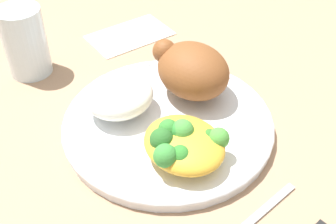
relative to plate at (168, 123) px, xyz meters
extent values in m
plane|color=#A27E60|center=(0.00, 0.00, -0.01)|extent=(2.00, 2.00, 0.00)
cylinder|color=white|center=(0.00, 0.00, 0.00)|extent=(0.26, 0.26, 0.01)
torus|color=white|center=(0.00, 0.00, 0.00)|extent=(0.26, 0.26, 0.01)
ellipsoid|color=brown|center=(0.02, -0.06, 0.04)|extent=(0.10, 0.08, 0.07)
sphere|color=brown|center=(0.06, -0.05, 0.05)|extent=(0.03, 0.03, 0.03)
ellipsoid|color=white|center=(0.05, 0.03, 0.03)|extent=(0.08, 0.09, 0.04)
ellipsoid|color=gold|center=(-0.06, 0.02, 0.02)|extent=(0.10, 0.08, 0.03)
sphere|color=#46943D|center=(-0.05, 0.02, 0.04)|extent=(0.03, 0.03, 0.03)
sphere|color=#2A6628|center=(-0.05, 0.05, 0.03)|extent=(0.03, 0.03, 0.03)
sphere|color=#317F2C|center=(-0.07, 0.04, 0.03)|extent=(0.02, 0.02, 0.02)
sphere|color=#4A983A|center=(-0.08, -0.01, 0.03)|extent=(0.02, 0.02, 0.02)
sphere|color=#328433|center=(-0.05, 0.02, 0.04)|extent=(0.02, 0.02, 0.02)
sphere|color=#3A8939|center=(-0.06, 0.06, 0.03)|extent=(0.03, 0.03, 0.03)
sphere|color=#306E26|center=(-0.07, 0.00, 0.03)|extent=(0.02, 0.02, 0.02)
sphere|color=#358231|center=(-0.04, 0.03, 0.04)|extent=(0.02, 0.02, 0.02)
cube|color=#B2B2B7|center=(-0.16, 0.01, -0.01)|extent=(0.01, 0.11, 0.01)
cylinder|color=silver|center=(0.22, 0.08, 0.04)|extent=(0.06, 0.06, 0.10)
cube|color=white|center=(0.21, -0.09, -0.01)|extent=(0.09, 0.14, 0.00)
camera|label=1|loc=(-0.30, 0.25, 0.36)|focal=45.77mm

